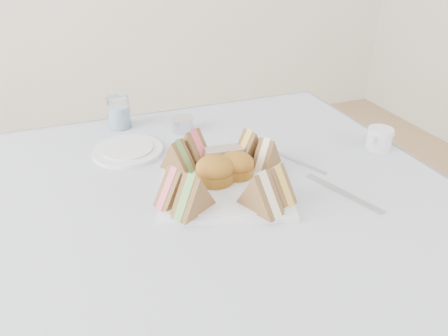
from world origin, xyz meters
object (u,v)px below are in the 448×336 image
object	(u,v)px
water_glass	(119,112)
table	(225,309)
creamer_jug	(379,139)
serving_plate	(224,185)

from	to	relation	value
water_glass	table	bearing A→B (deg)	-69.38
table	creamer_jug	distance (m)	0.61
serving_plate	water_glass	size ratio (longest dim) A/B	3.07
table	serving_plate	distance (m)	0.38
serving_plate	water_glass	bearing A→B (deg)	129.12
table	creamer_jug	size ratio (longest dim) A/B	13.81
table	serving_plate	bearing A→B (deg)	83.02
table	creamer_jug	bearing A→B (deg)	6.46
creamer_jug	serving_plate	bearing A→B (deg)	161.72
water_glass	creamer_jug	distance (m)	0.73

